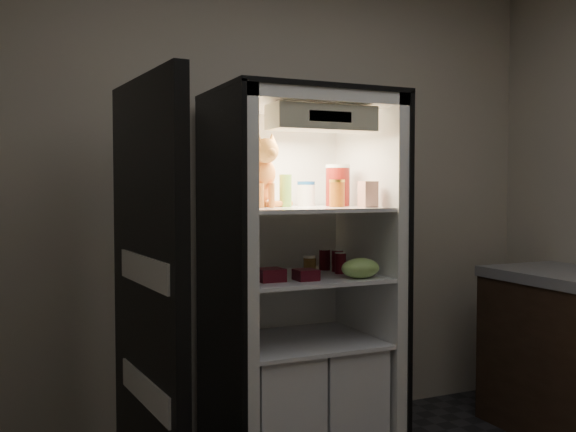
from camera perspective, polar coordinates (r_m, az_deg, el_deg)
name	(u,v)px	position (r m, az deg, el deg)	size (l,w,h in m)	color
room_shell	(481,116)	(2.16, 16.78, 8.52)	(3.60, 3.60, 3.60)	white
refrigerator	(297,302)	(3.37, 0.85, -7.66)	(0.90, 0.72, 1.88)	white
fridge_door	(148,301)	(2.79, -12.34, -7.36)	(0.14, 0.87, 1.85)	black
tabby_cat	(257,180)	(3.24, -2.78, 3.24)	(0.32, 0.36, 0.37)	#D5521B
parmesan_shaker	(285,191)	(3.30, -0.23, 2.27)	(0.06, 0.06, 0.17)	#268D35
mayo_tub	(306,194)	(3.46, 1.62, 2.00)	(0.10, 0.10, 0.13)	white
salsa_jar	(337,193)	(3.29, 4.38, 2.03)	(0.08, 0.08, 0.14)	maroon
pepper_jar	(338,185)	(3.43, 4.44, 2.73)	(0.13, 0.13, 0.22)	maroon
cream_carton	(368,194)	(3.24, 7.12, 1.93)	(0.08, 0.08, 0.13)	white
soda_can_a	(325,260)	(3.51, 3.28, -3.89)	(0.06, 0.06, 0.11)	black
soda_can_b	(337,261)	(3.45, 4.42, -3.98)	(0.06, 0.06, 0.12)	black
soda_can_c	(340,263)	(3.37, 4.68, -4.19)	(0.06, 0.06, 0.11)	black
condiment_jar	(310,265)	(3.35, 1.95, -4.35)	(0.07, 0.07, 0.09)	brown
grape_bag	(360,268)	(3.21, 6.46, -4.63)	(0.20, 0.15, 0.10)	#82AA4F
berry_box_left	(270,275)	(3.09, -1.60, -5.25)	(0.12, 0.12, 0.06)	#500D13
berry_box_right	(306,275)	(3.12, 1.61, -5.24)	(0.11, 0.11, 0.05)	#500D13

